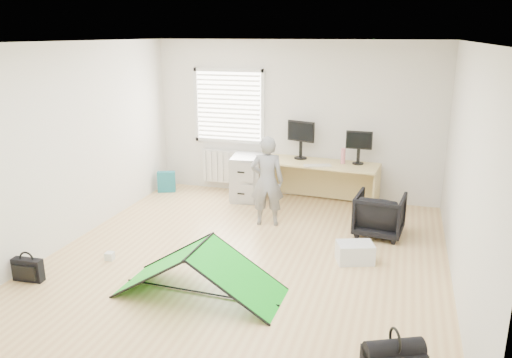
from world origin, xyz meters
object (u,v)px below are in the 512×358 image
(office_chair, at_px, (379,214))
(kite, at_px, (200,270))
(storage_crate, at_px, (355,252))
(laptop_bag, at_px, (28,270))
(thermos, at_px, (343,156))
(monitor_right, at_px, (359,152))
(person, at_px, (267,181))
(desk, at_px, (313,183))
(filing_cabinet, at_px, (247,177))
(monitor_left, at_px, (301,145))

(office_chair, bearing_deg, kite, 58.52)
(storage_crate, xyz_separation_m, laptop_bag, (-3.61, -1.61, 0.01))
(storage_crate, bearing_deg, thermos, 102.08)
(monitor_right, distance_m, kite, 3.79)
(office_chair, height_order, person, person)
(storage_crate, relative_size, laptop_bag, 1.23)
(kite, height_order, storage_crate, kite)
(desk, height_order, thermos, thermos)
(filing_cabinet, bearing_deg, storage_crate, -52.21)
(office_chair, bearing_deg, monitor_left, -35.04)
(monitor_right, relative_size, thermos, 1.63)
(thermos, xyz_separation_m, laptop_bag, (-3.16, -3.73, -0.72))
(storage_crate, bearing_deg, monitor_right, 95.61)
(person, bearing_deg, filing_cabinet, -70.66)
(monitor_left, height_order, office_chair, monitor_left)
(filing_cabinet, distance_m, thermos, 1.69)
(desk, bearing_deg, filing_cabinet, -171.50)
(desk, height_order, monitor_right, monitor_right)
(person, xyz_separation_m, laptop_bag, (-2.19, -2.54, -0.55))
(filing_cabinet, xyz_separation_m, monitor_left, (0.88, 0.25, 0.58))
(monitor_left, bearing_deg, filing_cabinet, -145.98)
(monitor_right, height_order, office_chair, monitor_right)
(office_chair, bearing_deg, thermos, -52.18)
(desk, bearing_deg, laptop_bag, -120.97)
(desk, distance_m, person, 1.28)
(person, distance_m, kite, 2.29)
(filing_cabinet, relative_size, monitor_left, 1.55)
(filing_cabinet, height_order, monitor_left, monitor_left)
(monitor_right, bearing_deg, desk, -172.51)
(storage_crate, bearing_deg, desk, 114.31)
(thermos, relative_size, office_chair, 0.38)
(thermos, height_order, storage_crate, thermos)
(kite, relative_size, storage_crate, 4.10)
(filing_cabinet, height_order, person, person)
(desk, bearing_deg, person, -107.78)
(office_chair, distance_m, kite, 2.93)
(storage_crate, bearing_deg, kite, -139.88)
(storage_crate, bearing_deg, laptop_bag, -155.93)
(monitor_right, xyz_separation_m, kite, (-1.35, -3.48, -0.65))
(desk, xyz_separation_m, office_chair, (1.17, -1.08, -0.06))
(desk, distance_m, laptop_bag, 4.57)
(monitor_left, bearing_deg, desk, -16.21)
(office_chair, xyz_separation_m, laptop_bag, (-3.85, -2.61, -0.17))
(desk, relative_size, person, 1.57)
(person, relative_size, storage_crate, 3.04)
(person, relative_size, kite, 0.74)
(desk, xyz_separation_m, laptop_bag, (-2.68, -3.69, -0.23))
(filing_cabinet, bearing_deg, office_chair, -31.76)
(monitor_right, xyz_separation_m, office_chair, (0.45, -1.17, -0.62))
(monitor_right, bearing_deg, storage_crate, -83.82)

